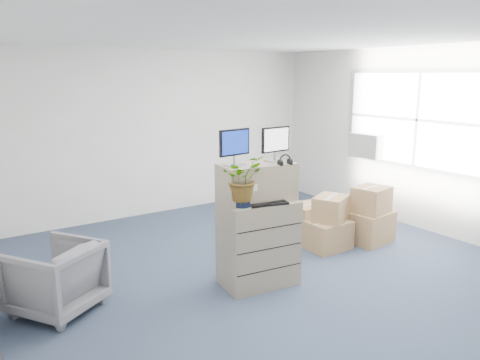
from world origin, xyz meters
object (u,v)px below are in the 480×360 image
water_bottle (263,190)px  office_chair (55,274)px  monitor_left (235,145)px  keyboard (266,203)px  potted_plant (242,184)px  filing_cabinet_lower (258,243)px  monitor_right (276,142)px

water_bottle → office_chair: water_bottle is taller
office_chair → monitor_left: bearing=130.7°
monitor_left → keyboard: size_ratio=0.85×
potted_plant → office_chair: bearing=157.4°
filing_cabinet_lower → office_chair: (-2.09, 0.63, -0.10)m
keyboard → potted_plant: size_ratio=0.85×
monitor_left → monitor_right: 0.52m
monitor_left → keyboard: bearing=-50.5°
filing_cabinet_lower → keyboard: size_ratio=2.08×
keyboard → monitor_right: bearing=48.0°
water_bottle → office_chair: (-2.17, 0.60, -0.71)m
filing_cabinet_lower → monitor_right: monitor_right is taller
monitor_right → water_bottle: (-0.18, -0.01, -0.53)m
potted_plant → monitor_right: bearing=15.7°
potted_plant → office_chair: 2.11m
keyboard → potted_plant: (-0.29, 0.03, 0.25)m
filing_cabinet_lower → office_chair: filing_cabinet_lower is taller
filing_cabinet_lower → monitor_left: (-0.26, 0.09, 1.14)m
monitor_right → potted_plant: bearing=-169.0°
filing_cabinet_lower → potted_plant: 0.82m
filing_cabinet_lower → potted_plant: (-0.30, -0.11, 0.75)m
potted_plant → keyboard: bearing=-5.8°
filing_cabinet_lower → monitor_right: size_ratio=2.48×
monitor_right → potted_plant: 0.70m
water_bottle → monitor_right: bearing=4.4°
keyboard → potted_plant: 0.38m
keyboard → water_bottle: 0.22m
filing_cabinet_lower → monitor_left: 1.17m
potted_plant → office_chair: size_ratio=0.71×
keyboard → potted_plant: bearing=-172.5°
monitor_left → monitor_right: (0.52, -0.05, -0.00)m
monitor_left → potted_plant: 0.44m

